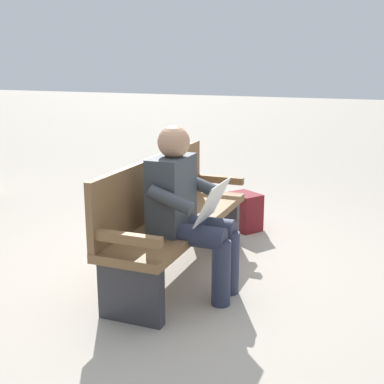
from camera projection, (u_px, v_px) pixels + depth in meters
The scene contains 4 objects.
ground_plane at pixel (181, 274), 4.00m from camera, with size 40.00×40.00×0.00m, color #A89E8E.
bench_near at pixel (172, 216), 3.91m from camera, with size 1.81×0.51×0.90m.
person_seated at pixel (187, 207), 3.54m from camera, with size 0.57×0.58×1.18m.
backpack at pixel (245, 212), 5.02m from camera, with size 0.36×0.38×0.36m.
Camera 1 is at (3.41, 1.50, 1.60)m, focal length 48.57 mm.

